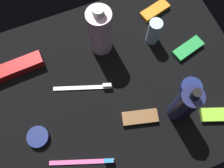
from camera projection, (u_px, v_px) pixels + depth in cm
name	position (u px, v px, depth cm)	size (l,w,h in cm)	color
ground_plane	(112.00, 88.00, 76.31)	(84.00, 64.00, 1.20)	black
lotion_bottle	(184.00, 105.00, 65.20)	(5.85, 5.85, 19.05)	#1B1E46
bodywash_bottle	(100.00, 31.00, 72.52)	(7.28, 7.28, 19.22)	silver
deodorant_stick	(154.00, 32.00, 77.08)	(4.14, 4.14, 9.47)	silver
toothbrush_white	(86.00, 87.00, 75.11)	(17.38, 7.11, 2.10)	white
toothbrush_pink	(86.00, 162.00, 67.66)	(17.34, 7.22, 2.10)	#E55999
toothpaste_box_red	(15.00, 68.00, 76.20)	(17.60, 4.40, 3.20)	red
snack_bar_brown	(140.00, 117.00, 71.77)	(10.40, 4.00, 1.50)	brown
snack_bar_orange	(155.00, 10.00, 84.59)	(10.40, 4.00, 1.50)	orange
snack_bar_lime	(219.00, 115.00, 72.02)	(10.40, 4.00, 1.50)	#8CD133
snack_bar_green	(188.00, 49.00, 79.52)	(10.40, 4.00, 1.50)	green
cream_tin_left	(38.00, 137.00, 69.71)	(6.19, 6.19, 1.73)	navy
cream_tin_right	(191.00, 88.00, 74.60)	(6.50, 6.50, 2.10)	navy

